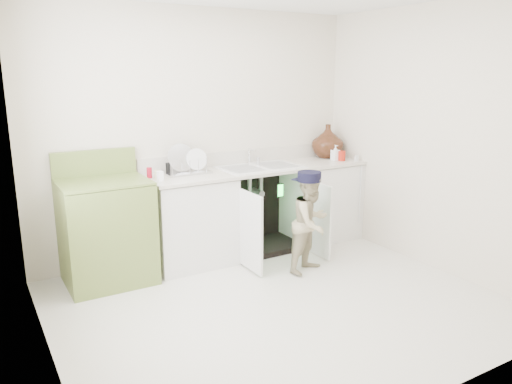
% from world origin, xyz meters
% --- Properties ---
extents(ground, '(3.50, 3.50, 0.00)m').
position_xyz_m(ground, '(0.00, 0.00, 0.00)').
color(ground, beige).
rests_on(ground, ground).
extents(room_shell, '(6.00, 5.50, 1.26)m').
position_xyz_m(room_shell, '(0.00, 0.00, 1.25)').
color(room_shell, beige).
rests_on(room_shell, ground).
extents(counter_run, '(2.44, 1.02, 1.28)m').
position_xyz_m(counter_run, '(0.60, 1.21, 0.49)').
color(counter_run, silver).
rests_on(counter_run, ground).
extents(avocado_stove, '(0.76, 0.65, 1.18)m').
position_xyz_m(avocado_stove, '(-1.08, 1.18, 0.49)').
color(avocado_stove, olive).
rests_on(avocado_stove, ground).
extents(repair_worker, '(0.56, 0.68, 0.98)m').
position_xyz_m(repair_worker, '(0.66, 0.44, 0.49)').
color(repair_worker, tan).
rests_on(repair_worker, ground).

